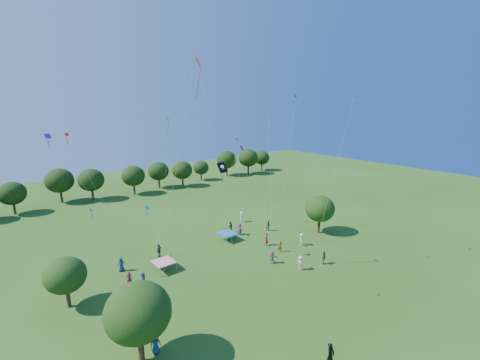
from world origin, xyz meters
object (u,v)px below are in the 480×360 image
(tent_red_stripe, at_px, (164,262))
(man_in_black, at_px, (330,356))
(pirate_kite, at_px, (223,169))
(near_tree_east, at_px, (320,209))
(near_tree_north, at_px, (65,275))
(tent_blue, at_px, (228,233))
(red_high_kite, at_px, (205,101))
(near_tree_west, at_px, (138,312))

(tent_red_stripe, height_order, man_in_black, man_in_black)
(tent_red_stripe, relative_size, pirate_kite, 0.20)
(near_tree_east, distance_m, tent_red_stripe, 23.18)
(near_tree_north, relative_size, tent_blue, 2.24)
(red_high_kite, bearing_deg, near_tree_north, 164.17)
(near_tree_east, bearing_deg, tent_red_stripe, 168.95)
(near_tree_north, bearing_deg, man_in_black, -57.23)
(man_in_black, bearing_deg, near_tree_east, 35.02)
(tent_red_stripe, height_order, red_high_kite, red_high_kite)
(tent_blue, height_order, red_high_kite, red_high_kite)
(tent_blue, distance_m, pirate_kite, 11.99)
(near_tree_west, bearing_deg, tent_red_stripe, 56.50)
(tent_red_stripe, distance_m, pirate_kite, 12.54)
(tent_red_stripe, height_order, pirate_kite, pirate_kite)
(near_tree_west, relative_size, near_tree_north, 1.27)
(near_tree_north, relative_size, near_tree_east, 0.87)
(man_in_black, bearing_deg, pirate_kite, 74.04)
(near_tree_west, relative_size, man_in_black, 3.20)
(near_tree_west, bearing_deg, near_tree_north, 103.50)
(near_tree_north, bearing_deg, near_tree_east, -6.74)
(near_tree_east, distance_m, pirate_kite, 17.85)
(tent_blue, xyz_separation_m, pirate_kite, (-3.99, -4.58, 10.34))
(tent_blue, distance_m, red_high_kite, 20.18)
(pirate_kite, distance_m, red_high_kite, 8.28)
(man_in_black, bearing_deg, tent_red_stripe, 93.96)
(near_tree_north, distance_m, pirate_kite, 18.58)
(near_tree_north, xyz_separation_m, man_in_black, (12.74, -19.79, -2.26))
(near_tree_west, height_order, near_tree_east, near_tree_west)
(near_tree_west, bearing_deg, tent_blue, 36.17)
(tent_red_stripe, bearing_deg, near_tree_north, -176.77)
(tent_red_stripe, relative_size, tent_blue, 1.00)
(tent_blue, distance_m, man_in_black, 23.63)
(near_tree_east, xyz_separation_m, tent_blue, (-12.03, 6.35, -2.67))
(near_tree_east, relative_size, man_in_black, 2.87)
(tent_blue, bearing_deg, near_tree_north, -173.06)
(near_tree_north, xyz_separation_m, near_tree_east, (32.59, -3.85, 0.46))
(near_tree_west, bearing_deg, pirate_kite, 31.49)
(near_tree_west, bearing_deg, near_tree_east, 12.78)
(near_tree_west, height_order, man_in_black, near_tree_west)
(near_tree_north, bearing_deg, tent_blue, 6.94)
(near_tree_north, bearing_deg, red_high_kite, -15.83)
(near_tree_north, xyz_separation_m, tent_blue, (20.57, 2.50, -2.20))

